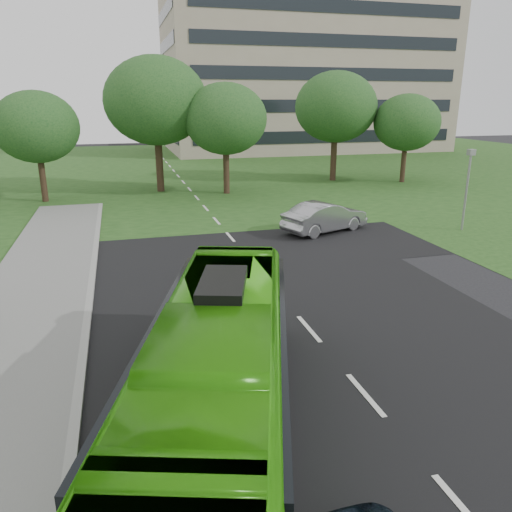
# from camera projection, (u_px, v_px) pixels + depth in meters

# --- Properties ---
(ground) EXTENTS (160.00, 160.00, 0.00)m
(ground) POSITION_uv_depth(u_px,v_px,m) (333.00, 358.00, 14.65)
(ground) COLOR black
(ground) RESTS_ON ground
(street_surfaces) EXTENTS (120.00, 120.00, 0.15)m
(street_surfaces) POSITION_uv_depth(u_px,v_px,m) (199.00, 206.00, 35.49)
(street_surfaces) COLOR black
(street_surfaces) RESTS_ON ground
(office_building) EXTENTS (40.10, 20.10, 25.00)m
(office_building) POSITION_uv_depth(u_px,v_px,m) (304.00, 63.00, 73.47)
(office_building) COLOR gray
(office_building) RESTS_ON ground
(tree_park_a) EXTENTS (5.98, 5.98, 7.95)m
(tree_park_a) POSITION_uv_depth(u_px,v_px,m) (36.00, 127.00, 35.61)
(tree_park_a) COLOR black
(tree_park_a) RESTS_ON ground
(tree_park_b) EXTENTS (8.11, 8.11, 10.63)m
(tree_park_b) POSITION_uv_depth(u_px,v_px,m) (156.00, 101.00, 39.26)
(tree_park_b) COLOR black
(tree_park_b) RESTS_ON ground
(tree_park_c) EXTENTS (6.47, 6.47, 8.60)m
(tree_park_c) POSITION_uv_depth(u_px,v_px,m) (225.00, 119.00, 38.74)
(tree_park_c) COLOR black
(tree_park_c) RESTS_ON ground
(tree_park_d) EXTENTS (7.40, 7.40, 9.79)m
(tree_park_d) POSITION_uv_depth(u_px,v_px,m) (336.00, 107.00, 45.10)
(tree_park_d) COLOR black
(tree_park_d) RESTS_ON ground
(tree_park_e) EXTENTS (5.86, 5.86, 7.82)m
(tree_park_e) POSITION_uv_depth(u_px,v_px,m) (407.00, 123.00, 44.46)
(tree_park_e) COLOR black
(tree_park_e) RESTS_ON ground
(bus) EXTENTS (5.93, 11.58, 3.15)m
(bus) POSITION_uv_depth(u_px,v_px,m) (219.00, 375.00, 10.74)
(bus) COLOR #37A70F
(bus) RESTS_ON ground
(sedan) EXTENTS (5.53, 3.58, 1.72)m
(sedan) POSITION_uv_depth(u_px,v_px,m) (325.00, 217.00, 28.47)
(sedan) COLOR #9B9CA0
(sedan) RESTS_ON ground
(camera_pole) EXTENTS (0.43, 0.39, 4.63)m
(camera_pole) POSITION_uv_depth(u_px,v_px,m) (468.00, 179.00, 28.17)
(camera_pole) COLOR gray
(camera_pole) RESTS_ON ground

